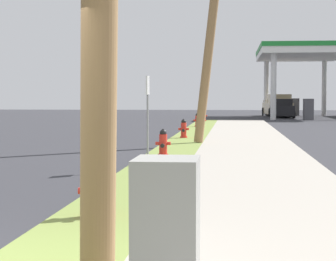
{
  "coord_description": "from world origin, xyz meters",
  "views": [
    {
      "loc": [
        2.47,
        -5.67,
        1.75
      ],
      "look_at": [
        0.36,
        15.3,
        0.64
      ],
      "focal_mm": 69.06,
      "sensor_mm": 36.0,
      "label": 1
    }
  ],
  "objects_px": {
    "fire_hydrant_fourth": "(197,121)",
    "fire_hydrant_second": "(163,144)",
    "fire_hydrant_nearest": "(94,193)",
    "fire_hydrant_fifth": "(204,116)",
    "street_sign_post": "(148,102)",
    "truck_tan_at_forecourt": "(278,106)",
    "car_black_by_near_pump": "(282,109)",
    "utility_cabinet": "(166,239)",
    "utility_pole_midground": "(214,0)",
    "fire_hydrant_third": "(184,130)"
  },
  "relations": [
    {
      "from": "utility_cabinet",
      "to": "truck_tan_at_forecourt",
      "type": "distance_m",
      "value": 53.87
    },
    {
      "from": "fire_hydrant_fourth",
      "to": "fire_hydrant_fifth",
      "type": "height_order",
      "value": "same"
    },
    {
      "from": "utility_cabinet",
      "to": "fire_hydrant_fifth",
      "type": "bearing_deg",
      "value": 92.12
    },
    {
      "from": "fire_hydrant_nearest",
      "to": "fire_hydrant_second",
      "type": "bearing_deg",
      "value": 90.15
    },
    {
      "from": "fire_hydrant_second",
      "to": "street_sign_post",
      "type": "bearing_deg",
      "value": -92.68
    },
    {
      "from": "fire_hydrant_second",
      "to": "fire_hydrant_fifth",
      "type": "xyz_separation_m",
      "value": [
        -0.03,
        25.86,
        0.0
      ]
    },
    {
      "from": "fire_hydrant_third",
      "to": "street_sign_post",
      "type": "distance_m",
      "value": 10.4
    },
    {
      "from": "fire_hydrant_fifth",
      "to": "truck_tan_at_forecourt",
      "type": "relative_size",
      "value": 0.13
    },
    {
      "from": "fire_hydrant_fourth",
      "to": "fire_hydrant_second",
      "type": "bearing_deg",
      "value": -89.9
    },
    {
      "from": "fire_hydrant_nearest",
      "to": "truck_tan_at_forecourt",
      "type": "height_order",
      "value": "truck_tan_at_forecourt"
    },
    {
      "from": "fire_hydrant_fourth",
      "to": "utility_pole_midground",
      "type": "distance_m",
      "value": 13.19
    },
    {
      "from": "utility_cabinet",
      "to": "car_black_by_near_pump",
      "type": "bearing_deg",
      "value": 84.77
    },
    {
      "from": "fire_hydrant_nearest",
      "to": "truck_tan_at_forecourt",
      "type": "relative_size",
      "value": 0.13
    },
    {
      "from": "fire_hydrant_fifth",
      "to": "car_black_by_near_pump",
      "type": "xyz_separation_m",
      "value": [
        6.0,
        11.47,
        0.28
      ]
    },
    {
      "from": "utility_cabinet",
      "to": "truck_tan_at_forecourt",
      "type": "bearing_deg",
      "value": 85.23
    },
    {
      "from": "fire_hydrant_fourth",
      "to": "street_sign_post",
      "type": "relative_size",
      "value": 0.35
    },
    {
      "from": "fire_hydrant_fourth",
      "to": "truck_tan_at_forecourt",
      "type": "height_order",
      "value": "truck_tan_at_forecourt"
    },
    {
      "from": "fire_hydrant_nearest",
      "to": "utility_cabinet",
      "type": "xyz_separation_m",
      "value": [
        1.38,
        -3.69,
        0.21
      ]
    },
    {
      "from": "fire_hydrant_third",
      "to": "car_black_by_near_pump",
      "type": "distance_m",
      "value": 29.99
    },
    {
      "from": "street_sign_post",
      "to": "truck_tan_at_forecourt",
      "type": "distance_m",
      "value": 43.8
    },
    {
      "from": "street_sign_post",
      "to": "car_black_by_near_pump",
      "type": "height_order",
      "value": "street_sign_post"
    },
    {
      "from": "utility_pole_midground",
      "to": "car_black_by_near_pump",
      "type": "bearing_deg",
      "value": 81.56
    },
    {
      "from": "utility_cabinet",
      "to": "car_black_by_near_pump",
      "type": "height_order",
      "value": "car_black_by_near_pump"
    },
    {
      "from": "fire_hydrant_nearest",
      "to": "car_black_by_near_pump",
      "type": "distance_m",
      "value": 46.7
    },
    {
      "from": "fire_hydrant_nearest",
      "to": "fire_hydrant_third",
      "type": "height_order",
      "value": "same"
    },
    {
      "from": "fire_hydrant_third",
      "to": "street_sign_post",
      "type": "bearing_deg",
      "value": -90.39
    },
    {
      "from": "fire_hydrant_nearest",
      "to": "fire_hydrant_fourth",
      "type": "height_order",
      "value": "same"
    },
    {
      "from": "fire_hydrant_second",
      "to": "fire_hydrant_fourth",
      "type": "bearing_deg",
      "value": 90.1
    },
    {
      "from": "fire_hydrant_second",
      "to": "fire_hydrant_fifth",
      "type": "bearing_deg",
      "value": 90.06
    },
    {
      "from": "street_sign_post",
      "to": "utility_cabinet",
      "type": "bearing_deg",
      "value": -81.66
    },
    {
      "from": "utility_pole_midground",
      "to": "truck_tan_at_forecourt",
      "type": "bearing_deg",
      "value": 82.57
    },
    {
      "from": "fire_hydrant_nearest",
      "to": "truck_tan_at_forecourt",
      "type": "xyz_separation_m",
      "value": [
        5.86,
        50.0,
        0.47
      ]
    },
    {
      "from": "utility_pole_midground",
      "to": "car_black_by_near_pump",
      "type": "xyz_separation_m",
      "value": [
        4.74,
        31.95,
        -4.44
      ]
    },
    {
      "from": "street_sign_post",
      "to": "truck_tan_at_forecourt",
      "type": "bearing_deg",
      "value": 82.14
    },
    {
      "from": "fire_hydrant_second",
      "to": "fire_hydrant_third",
      "type": "relative_size",
      "value": 1.0
    },
    {
      "from": "utility_pole_midground",
      "to": "utility_cabinet",
      "type": "distance_m",
      "value": 18.61
    },
    {
      "from": "fire_hydrant_fourth",
      "to": "utility_cabinet",
      "type": "xyz_separation_m",
      "value": [
        1.43,
        -30.32,
        0.21
      ]
    },
    {
      "from": "fire_hydrant_nearest",
      "to": "street_sign_post",
      "type": "height_order",
      "value": "street_sign_post"
    },
    {
      "from": "fire_hydrant_nearest",
      "to": "fire_hydrant_fifth",
      "type": "relative_size",
      "value": 1.0
    },
    {
      "from": "fire_hydrant_nearest",
      "to": "fire_hydrant_fifth",
      "type": "distance_m",
      "value": 34.86
    },
    {
      "from": "street_sign_post",
      "to": "car_black_by_near_pump",
      "type": "xyz_separation_m",
      "value": [
        6.08,
        39.71,
        -0.91
      ]
    },
    {
      "from": "fire_hydrant_nearest",
      "to": "fire_hydrant_second",
      "type": "xyz_separation_m",
      "value": [
        -0.02,
        9.0,
        0.0
      ]
    },
    {
      "from": "car_black_by_near_pump",
      "to": "utility_pole_midground",
      "type": "bearing_deg",
      "value": -98.44
    },
    {
      "from": "fire_hydrant_fifth",
      "to": "car_black_by_near_pump",
      "type": "relative_size",
      "value": 0.17
    },
    {
      "from": "car_black_by_near_pump",
      "to": "truck_tan_at_forecourt",
      "type": "bearing_deg",
      "value": 91.45
    },
    {
      "from": "fire_hydrant_second",
      "to": "utility_pole_midground",
      "type": "distance_m",
      "value": 7.26
    },
    {
      "from": "utility_pole_midground",
      "to": "car_black_by_near_pump",
      "type": "height_order",
      "value": "utility_pole_midground"
    },
    {
      "from": "car_black_by_near_pump",
      "to": "street_sign_post",
      "type": "bearing_deg",
      "value": -98.71
    },
    {
      "from": "utility_cabinet",
      "to": "fire_hydrant_second",
      "type": "bearing_deg",
      "value": 96.3
    },
    {
      "from": "fire_hydrant_third",
      "to": "utility_pole_midground",
      "type": "height_order",
      "value": "utility_pole_midground"
    }
  ]
}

